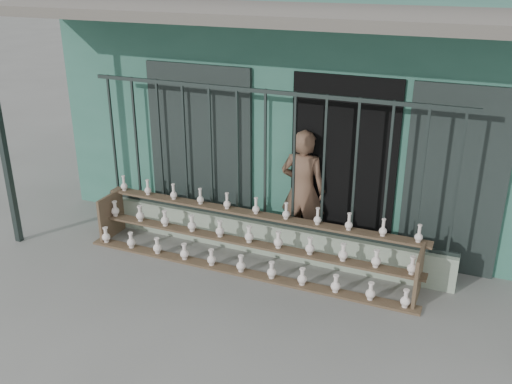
% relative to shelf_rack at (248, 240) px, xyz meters
% --- Properties ---
extents(ground, '(60.00, 60.00, 0.00)m').
position_rel_shelf_rack_xyz_m(ground, '(0.06, -0.89, -0.36)').
color(ground, slate).
extents(workshop_building, '(7.40, 6.60, 3.21)m').
position_rel_shelf_rack_xyz_m(workshop_building, '(0.07, 3.34, 1.26)').
color(workshop_building, '#336C59').
rests_on(workshop_building, ground).
extents(parapet_wall, '(5.00, 0.20, 0.45)m').
position_rel_shelf_rack_xyz_m(parapet_wall, '(0.06, 0.41, -0.13)').
color(parapet_wall, '#A0B298').
rests_on(parapet_wall, ground).
extents(security_fence, '(5.00, 0.04, 1.80)m').
position_rel_shelf_rack_xyz_m(security_fence, '(0.06, 0.41, 0.99)').
color(security_fence, '#283330').
rests_on(security_fence, parapet_wall).
extents(shelf_rack, '(4.50, 0.68, 0.85)m').
position_rel_shelf_rack_xyz_m(shelf_rack, '(0.00, 0.00, 0.00)').
color(shelf_rack, brown).
rests_on(shelf_rack, ground).
extents(elderly_woman, '(0.63, 0.43, 1.68)m').
position_rel_shelf_rack_xyz_m(elderly_woman, '(0.46, 0.78, 0.48)').
color(elderly_woman, brown).
rests_on(elderly_woman, ground).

